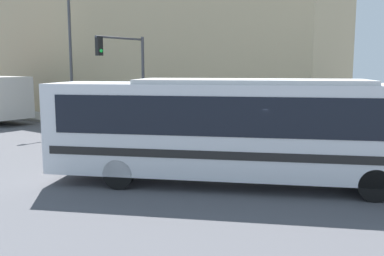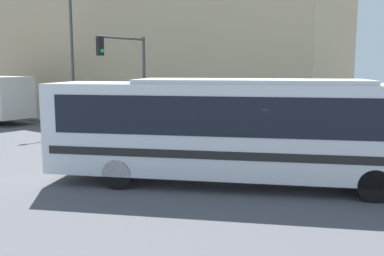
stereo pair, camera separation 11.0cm
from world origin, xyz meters
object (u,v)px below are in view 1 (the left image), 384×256
(fire_hydrant, at_px, (226,134))
(parking_meter, at_px, (161,115))
(city_bus, at_px, (250,125))
(street_lamp, at_px, (66,45))
(traffic_light_pole, at_px, (127,66))

(fire_hydrant, xyz_separation_m, parking_meter, (0.00, 4.05, 0.58))
(city_bus, bearing_deg, street_lamp, 43.88)
(parking_meter, bearing_deg, city_bus, -122.76)
(city_bus, relative_size, street_lamp, 1.47)
(fire_hydrant, bearing_deg, parking_meter, 90.00)
(city_bus, xyz_separation_m, traffic_light_pole, (4.40, 9.82, 1.78))
(parking_meter, bearing_deg, traffic_light_pole, 125.08)
(fire_hydrant, relative_size, street_lamp, 0.09)
(city_bus, distance_m, parking_meter, 10.01)
(fire_hydrant, bearing_deg, street_lamp, 90.24)
(fire_hydrant, distance_m, street_lamp, 12.64)
(city_bus, bearing_deg, traffic_light_pole, 38.05)
(city_bus, height_order, traffic_light_pole, traffic_light_pole)
(traffic_light_pole, xyz_separation_m, parking_meter, (1.00, -1.42, -2.55))
(fire_hydrant, xyz_separation_m, traffic_light_pole, (-1.00, 5.47, 3.13))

